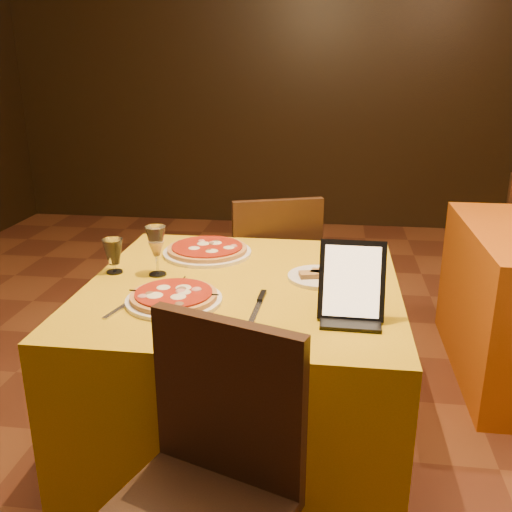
# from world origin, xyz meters

# --- Properties ---
(floor) EXTENTS (6.00, 7.00, 0.01)m
(floor) POSITION_xyz_m (0.00, 0.00, -0.01)
(floor) COLOR #5E2D19
(floor) RESTS_ON ground
(wall_back) EXTENTS (6.00, 0.01, 2.80)m
(wall_back) POSITION_xyz_m (0.00, 3.50, 1.40)
(wall_back) COLOR black
(wall_back) RESTS_ON floor
(main_table) EXTENTS (1.10, 1.10, 0.75)m
(main_table) POSITION_xyz_m (-0.24, -0.06, 0.38)
(main_table) COLOR #C99C0C
(main_table) RESTS_ON floor
(chair_main_far) EXTENTS (0.54, 0.54, 0.91)m
(chair_main_far) POSITION_xyz_m (-0.24, 0.75, 0.46)
(chair_main_far) COLOR black
(chair_main_far) RESTS_ON floor
(pizza_near) EXTENTS (0.32, 0.32, 0.03)m
(pizza_near) POSITION_xyz_m (-0.44, -0.26, 0.77)
(pizza_near) COLOR white
(pizza_near) RESTS_ON main_table
(pizza_far) EXTENTS (0.36, 0.36, 0.03)m
(pizza_far) POSITION_xyz_m (-0.44, 0.24, 0.77)
(pizza_far) COLOR white
(pizza_far) RESTS_ON main_table
(cutlet_dish) EXTENTS (0.23, 0.23, 0.03)m
(cutlet_dish) POSITION_xyz_m (0.03, 0.01, 0.76)
(cutlet_dish) COLOR white
(cutlet_dish) RESTS_ON main_table
(wine_glass) EXTENTS (0.08, 0.08, 0.19)m
(wine_glass) POSITION_xyz_m (-0.57, -0.03, 0.84)
(wine_glass) COLOR #D7B87A
(wine_glass) RESTS_ON main_table
(water_glass) EXTENTS (0.09, 0.09, 0.13)m
(water_glass) POSITION_xyz_m (-0.73, -0.02, 0.81)
(water_glass) COLOR silver
(water_glass) RESTS_ON main_table
(tablet) EXTENTS (0.20, 0.10, 0.24)m
(tablet) POSITION_xyz_m (0.13, -0.30, 0.87)
(tablet) COLOR black
(tablet) RESTS_ON main_table
(knife) EXTENTS (0.03, 0.22, 0.01)m
(knife) POSITION_xyz_m (-0.16, -0.28, 0.75)
(knife) COLOR silver
(knife) RESTS_ON main_table
(fork_near) EXTENTS (0.05, 0.15, 0.01)m
(fork_near) POSITION_xyz_m (-0.60, -0.35, 0.75)
(fork_near) COLOR silver
(fork_near) RESTS_ON main_table
(fork_far) EXTENTS (0.04, 0.14, 0.01)m
(fork_far) POSITION_xyz_m (-0.29, 0.25, 0.75)
(fork_far) COLOR #B9BAC1
(fork_far) RESTS_ON main_table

